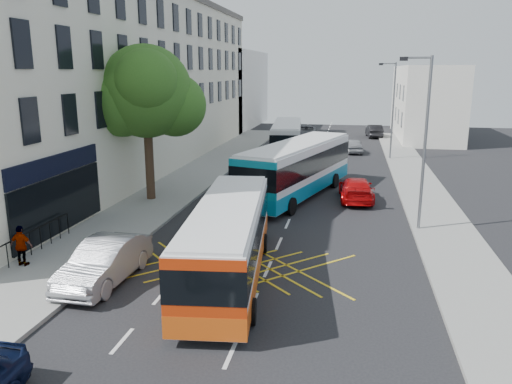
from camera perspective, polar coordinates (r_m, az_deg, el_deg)
The scene contains 19 objects.
ground at distance 14.32m, azimuth -2.83°, elevation -17.87°, with size 120.00×120.00×0.00m, color black.
pavement_left at distance 30.11m, azimuth -11.87°, elevation -0.84°, with size 5.00×70.00×0.15m, color gray.
pavement_right at distance 28.21m, azimuth 19.74°, elevation -2.36°, with size 3.00×70.00×0.15m, color gray.
terrace_main at distance 40.09m, azimuth -14.49°, elevation 12.25°, with size 8.30×45.00×13.50m.
terrace_far at distance 69.00m, azimuth -3.43°, elevation 11.63°, with size 8.00×20.00×10.00m, color silver.
building_right at distance 60.47m, azimuth 18.77°, elevation 9.70°, with size 6.00×18.00×8.00m, color silver.
street_tree at distance 29.17m, azimuth -12.52°, elevation 11.04°, with size 6.30×5.70×8.80m.
lamp_near at distance 24.22m, azimuth 18.58°, elevation 6.19°, with size 1.45×0.15×8.00m.
lamp_far at distance 44.05m, azimuth 15.28°, elevation 9.50°, with size 1.45×0.15×8.00m.
railings at distance 22.35m, azimuth -24.41°, elevation -5.20°, with size 0.08×5.60×1.14m, color black, non-canonical shape.
bus_near at distance 18.25m, azimuth -3.21°, elevation -5.49°, with size 3.48×10.31×2.84m.
bus_mid at distance 30.27m, azimuth 4.71°, elevation 2.72°, with size 5.95×12.03×3.30m.
bus_far at distance 45.22m, azimuth 3.53°, elevation 6.17°, with size 3.46×10.77×2.97m.
parked_car_silver at distance 18.99m, azimuth -16.89°, elevation -7.62°, with size 1.64×4.71×1.55m, color #94959B.
red_hatchback at distance 30.01m, azimuth 11.36°, elevation 0.32°, with size 1.90×4.69×1.36m, color #B90709.
distant_car_grey at distance 58.06m, azimuth 5.76°, elevation 6.89°, with size 2.18×4.73×1.31m, color #46474E.
distant_car_silver at distance 47.63m, azimuth 11.11°, elevation 5.21°, with size 1.55×3.85×1.31m, color #929498.
distant_car_dark at distance 59.38m, azimuth 13.35°, elevation 6.81°, with size 1.53×4.39×1.45m, color black.
pedestrian_far at distance 21.24m, azimuth -25.23°, elevation -5.58°, with size 0.94×0.39×1.60m, color gray.
Camera 1 is at (2.96, -11.83, 7.50)m, focal length 35.00 mm.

